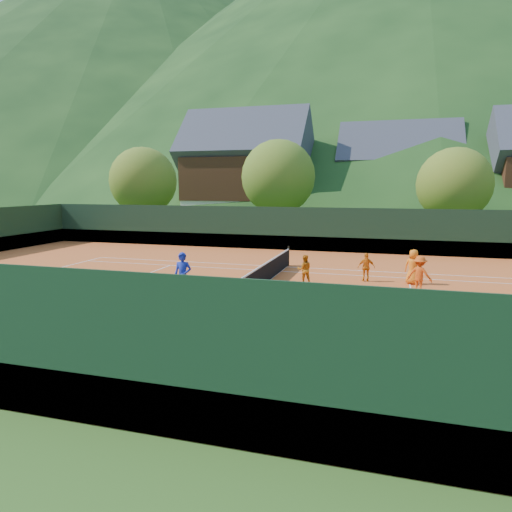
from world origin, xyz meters
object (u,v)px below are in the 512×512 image
(chalet_left, at_px, (247,175))
(student_b, at_px, (366,267))
(coach, at_px, (183,276))
(student_c, at_px, (413,267))
(ball_hopper, at_px, (96,282))
(student_d, at_px, (420,275))
(student_a, at_px, (304,269))
(tennis_net, at_px, (259,277))
(chalet_mid, at_px, (397,181))

(chalet_left, bearing_deg, student_b, -62.05)
(coach, height_order, student_c, coach)
(student_c, relative_size, chalet_left, 0.12)
(student_b, relative_size, ball_hopper, 1.35)
(ball_hopper, bearing_deg, student_d, 21.64)
(student_a, height_order, ball_hopper, student_a)
(student_a, height_order, tennis_net, student_a)
(coach, relative_size, student_c, 1.18)
(coach, height_order, tennis_net, coach)
(coach, xyz_separation_m, student_d, (9.00, 3.87, -0.16))
(coach, bearing_deg, tennis_net, 41.56)
(student_c, height_order, chalet_mid, chalet_mid)
(ball_hopper, height_order, chalet_left, chalet_left)
(student_b, distance_m, tennis_net, 5.25)
(student_d, relative_size, tennis_net, 0.13)
(coach, relative_size, student_d, 1.21)
(student_b, relative_size, tennis_net, 0.11)
(student_a, relative_size, tennis_net, 0.11)
(coach, distance_m, student_a, 5.88)
(coach, distance_m, tennis_net, 3.70)
(chalet_mid, bearing_deg, student_d, -88.80)
(chalet_mid, bearing_deg, chalet_left, -165.96)
(student_a, bearing_deg, student_c, -179.97)
(student_a, bearing_deg, student_b, -168.40)
(tennis_net, height_order, ball_hopper, tennis_net)
(student_b, bearing_deg, student_d, 130.56)
(student_a, height_order, chalet_left, chalet_left)
(coach, relative_size, tennis_net, 0.16)
(student_a, height_order, student_c, student_c)
(student_b, bearing_deg, tennis_net, 21.19)
(coach, height_order, chalet_left, chalet_left)
(ball_hopper, relative_size, chalet_left, 0.07)
(coach, relative_size, student_b, 1.41)
(student_a, xyz_separation_m, chalet_mid, (4.25, 32.61, 4.29))
(coach, height_order, student_a, coach)
(student_c, height_order, ball_hopper, student_c)
(tennis_net, distance_m, chalet_mid, 34.81)
(student_d, distance_m, tennis_net, 6.78)
(student_c, distance_m, ball_hopper, 13.77)
(chalet_left, distance_m, chalet_mid, 16.51)
(coach, relative_size, ball_hopper, 1.90)
(student_d, xyz_separation_m, tennis_net, (-6.69, -1.01, -0.29))
(chalet_left, bearing_deg, student_c, -58.77)
(student_b, height_order, chalet_mid, chalet_mid)
(student_c, bearing_deg, tennis_net, 40.95)
(ball_hopper, distance_m, chalet_left, 34.48)
(student_b, relative_size, chalet_left, 0.10)
(tennis_net, bearing_deg, student_b, 32.29)
(student_a, height_order, chalet_mid, chalet_mid)
(chalet_left, bearing_deg, ball_hopper, -82.54)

